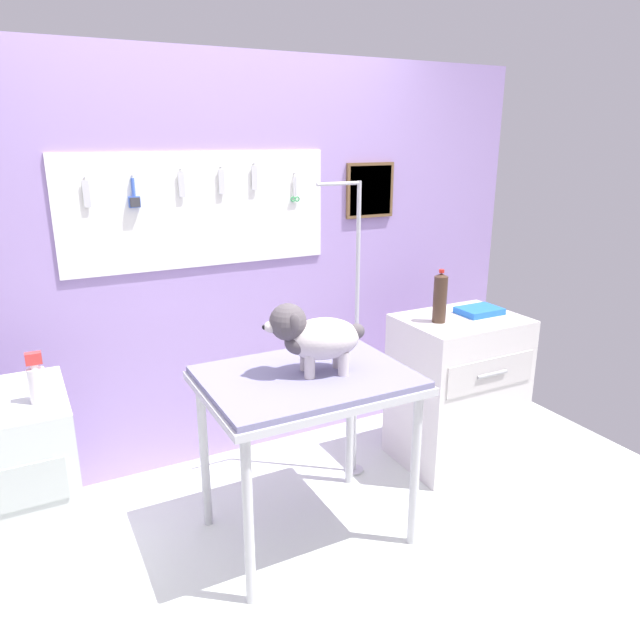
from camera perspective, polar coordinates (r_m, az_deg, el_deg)
ground at (r=2.87m, az=0.56°, el=-23.82°), size 4.40×4.00×0.04m
rear_wall_panel at (r=3.42m, az=-9.56°, el=5.12°), size 4.00×0.11×2.30m
grooming_table at (r=2.72m, az=-1.31°, el=-6.86°), size 0.94×0.71×0.84m
grooming_arm at (r=3.23m, az=3.36°, el=-2.56°), size 0.30×0.11×1.65m
dog at (r=2.63m, az=-0.67°, el=-1.54°), size 0.45×0.29×0.33m
cabinet_right at (r=3.61m, az=12.99°, el=-6.48°), size 0.68×0.54×0.88m
spray_bottle_tall at (r=2.55m, az=-25.54°, el=-5.34°), size 0.07×0.07×0.20m
soda_bottle at (r=3.31m, az=11.45°, el=2.12°), size 0.08×0.08×0.30m
supply_tray at (r=3.55m, az=15.04°, el=0.86°), size 0.24×0.18×0.04m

